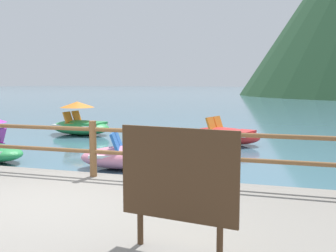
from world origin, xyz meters
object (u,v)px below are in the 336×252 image
(pedal_boat_0, at_px, (80,124))
(pedal_boat_4, at_px, (133,156))
(pedal_boat_1, at_px, (225,135))
(sign_board, at_px, (178,177))

(pedal_boat_0, height_order, pedal_boat_4, pedal_boat_0)
(pedal_boat_1, bearing_deg, pedal_boat_4, -109.11)
(pedal_boat_1, bearing_deg, pedal_boat_0, 173.55)
(sign_board, xyz_separation_m, pedal_boat_1, (-0.98, 9.23, -0.85))
(pedal_boat_0, height_order, pedal_boat_1, pedal_boat_0)
(sign_board, relative_size, pedal_boat_1, 0.44)
(pedal_boat_1, distance_m, pedal_boat_4, 4.51)
(sign_board, distance_m, pedal_boat_1, 9.32)
(pedal_boat_0, bearing_deg, sign_board, -56.46)
(pedal_boat_0, xyz_separation_m, pedal_boat_4, (4.08, -4.89, -0.14))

